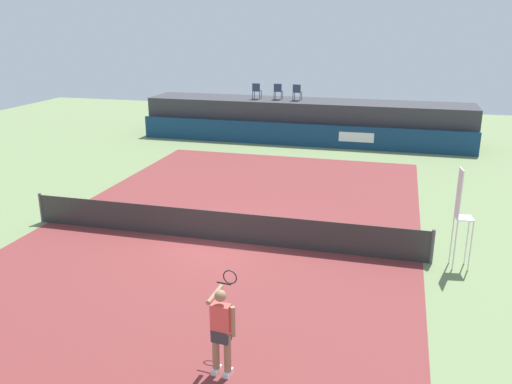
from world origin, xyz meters
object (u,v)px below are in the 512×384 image
(spectator_chair_center, at_px, (297,91))
(umpire_chair, at_px, (461,212))
(spectator_chair_left, at_px, (278,91))
(tennis_ball, at_px, (221,231))
(net_post_near, at_px, (41,208))
(spectator_chair_far_left, at_px, (257,90))
(net_post_far, at_px, (432,247))
(tennis_player, at_px, (222,329))

(spectator_chair_center, distance_m, umpire_chair, 16.86)
(spectator_chair_left, distance_m, tennis_ball, 14.85)
(spectator_chair_left, xyz_separation_m, spectator_chair_center, (1.10, -0.09, 0.00))
(tennis_ball, bearing_deg, spectator_chair_left, 95.81)
(spectator_chair_center, distance_m, net_post_near, 16.30)
(spectator_chair_far_left, height_order, spectator_chair_center, same)
(spectator_chair_left, xyz_separation_m, tennis_ball, (1.48, -14.53, -2.66))
(spectator_chair_center, height_order, net_post_far, spectator_chair_center)
(net_post_near, bearing_deg, net_post_far, 0.00)
(spectator_chair_left, xyz_separation_m, umpire_chair, (8.44, -15.22, -1.11))
(tennis_ball, bearing_deg, net_post_far, -6.03)
(spectator_chair_left, relative_size, net_post_far, 0.89)
(net_post_near, bearing_deg, spectator_chair_center, 69.42)
(spectator_chair_far_left, bearing_deg, tennis_ball, -79.44)
(umpire_chair, relative_size, net_post_near, 2.76)
(spectator_chair_far_left, xyz_separation_m, tennis_player, (5.00, -21.16, -1.73))
(spectator_chair_left, xyz_separation_m, tennis_player, (3.80, -21.30, -1.73))
(spectator_chair_left, bearing_deg, spectator_chair_far_left, -173.40)
(net_post_near, height_order, tennis_player, tennis_player)
(spectator_chair_center, bearing_deg, spectator_chair_far_left, -178.70)
(spectator_chair_far_left, height_order, net_post_near, spectator_chair_far_left)
(spectator_chair_far_left, relative_size, tennis_ball, 13.06)
(net_post_near, relative_size, net_post_far, 1.00)
(net_post_far, bearing_deg, tennis_ball, 173.97)
(spectator_chair_left, relative_size, net_post_near, 0.89)
(net_post_near, distance_m, tennis_ball, 6.11)
(spectator_chair_left, height_order, net_post_near, spectator_chair_left)
(spectator_chair_left, bearing_deg, tennis_player, -79.89)
(spectator_chair_center, xyz_separation_m, umpire_chair, (7.34, -15.13, -1.11))
(net_post_near, bearing_deg, spectator_chair_left, 73.26)
(spectator_chair_left, bearing_deg, spectator_chair_center, -4.51)
(spectator_chair_left, relative_size, spectator_chair_center, 1.00)
(spectator_chair_left, distance_m, umpire_chair, 17.44)
(umpire_chair, distance_m, net_post_near, 13.06)
(net_post_far, bearing_deg, spectator_chair_far_left, 120.94)
(spectator_chair_left, distance_m, net_post_far, 17.24)
(spectator_chair_center, relative_size, net_post_near, 0.89)
(umpire_chair, xyz_separation_m, net_post_near, (-13.02, 0.02, -1.09))
(spectator_chair_left, distance_m, spectator_chair_center, 1.11)
(umpire_chair, relative_size, tennis_player, 1.56)
(tennis_ball, bearing_deg, tennis_player, -71.08)
(umpire_chair, relative_size, net_post_far, 2.76)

